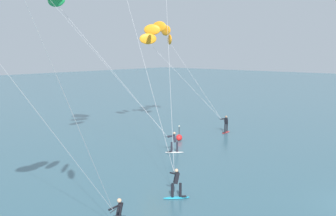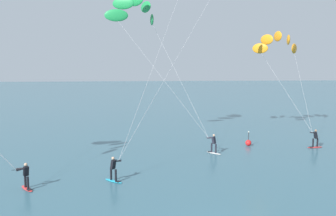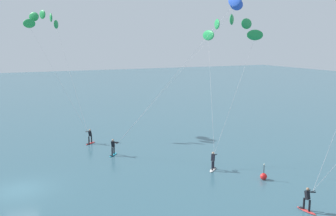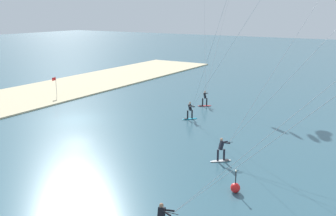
{
  "view_description": "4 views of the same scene",
  "coord_description": "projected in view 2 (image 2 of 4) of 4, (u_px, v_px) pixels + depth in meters",
  "views": [
    {
      "loc": [
        -23.39,
        -5.53,
        8.18
      ],
      "look_at": [
        -2.97,
        12.02,
        4.47
      ],
      "focal_mm": 46.33,
      "sensor_mm": 36.0,
      "label": 1
    },
    {
      "loc": [
        -3.74,
        -14.93,
        8.06
      ],
      "look_at": [
        -1.67,
        15.28,
        4.04
      ],
      "focal_mm": 39.95,
      "sensor_mm": 36.0,
      "label": 2
    },
    {
      "loc": [
        29.22,
        -0.91,
        11.26
      ],
      "look_at": [
        -2.2,
        13.54,
        5.07
      ],
      "focal_mm": 39.58,
      "sensor_mm": 36.0,
      "label": 3
    },
    {
      "loc": [
        24.79,
        25.74,
        9.97
      ],
      "look_at": [
        0.19,
        10.33,
        2.54
      ],
      "focal_mm": 41.0,
      "sensor_mm": 36.0,
      "label": 4
    }
  ],
  "objects": [
    {
      "name": "kitesurfer_far_out",
      "position": [
        279.0,
        46.0,
        40.17
      ],
      "size": [
        5.41,
        9.16,
        11.0
      ],
      "color": "red",
      "rests_on": "ground"
    },
    {
      "name": "marker_buoy",
      "position": [
        248.0,
        143.0,
        34.72
      ],
      "size": [
        0.56,
        0.56,
        1.38
      ],
      "color": "red",
      "rests_on": "ground"
    },
    {
      "name": "kitesurfer_nearshore",
      "position": [
        137.0,
        13.0,
        35.7
      ],
      "size": [
        10.08,
        9.67,
        14.14
      ],
      "color": "white",
      "rests_on": "ground"
    }
  ]
}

